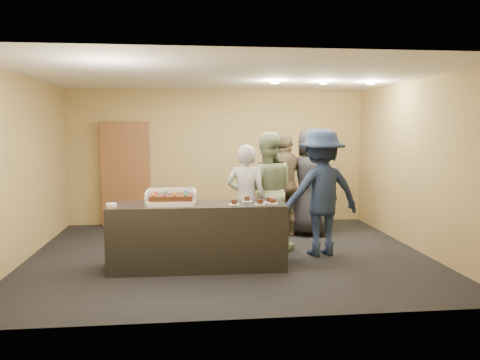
# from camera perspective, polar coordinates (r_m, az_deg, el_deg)

# --- Properties ---
(room) EXTENTS (6.04, 6.00, 2.70)m
(room) POSITION_cam_1_polar(r_m,az_deg,el_deg) (7.08, -1.44, 1.60)
(room) COLOR black
(room) RESTS_ON ground
(serving_counter) EXTENTS (2.41, 0.74, 0.90)m
(serving_counter) POSITION_cam_1_polar(r_m,az_deg,el_deg) (6.53, -5.15, -6.82)
(serving_counter) COLOR black
(serving_counter) RESTS_ON floor
(storage_cabinet) EXTENTS (0.94, 0.15, 2.07)m
(storage_cabinet) POSITION_cam_1_polar(r_m,az_deg,el_deg) (9.56, -13.76, 0.73)
(storage_cabinet) COLOR brown
(storage_cabinet) RESTS_ON floor
(cake_box) EXTENTS (0.67, 0.47, 0.20)m
(cake_box) POSITION_cam_1_polar(r_m,az_deg,el_deg) (6.46, -8.37, -2.51)
(cake_box) COLOR white
(cake_box) RESTS_ON serving_counter
(sheet_cake) EXTENTS (0.57, 0.40, 0.11)m
(sheet_cake) POSITION_cam_1_polar(r_m,az_deg,el_deg) (6.43, -8.39, -2.09)
(sheet_cake) COLOR #33160B
(sheet_cake) RESTS_ON cake_box
(plate_stack) EXTENTS (0.14, 0.14, 0.04)m
(plate_stack) POSITION_cam_1_polar(r_m,az_deg,el_deg) (6.46, -15.42, -2.92)
(plate_stack) COLOR white
(plate_stack) RESTS_ON serving_counter
(slice_a) EXTENTS (0.15, 0.15, 0.07)m
(slice_a) POSITION_cam_1_polar(r_m,az_deg,el_deg) (6.35, -0.72, -2.80)
(slice_a) COLOR white
(slice_a) RESTS_ON serving_counter
(slice_b) EXTENTS (0.15, 0.15, 0.07)m
(slice_b) POSITION_cam_1_polar(r_m,az_deg,el_deg) (6.64, 0.85, -2.41)
(slice_b) COLOR white
(slice_b) RESTS_ON serving_counter
(slice_c) EXTENTS (0.15, 0.15, 0.07)m
(slice_c) POSITION_cam_1_polar(r_m,az_deg,el_deg) (6.36, 2.43, -2.79)
(slice_c) COLOR white
(slice_c) RESTS_ON serving_counter
(slice_d) EXTENTS (0.15, 0.15, 0.07)m
(slice_d) POSITION_cam_1_polar(r_m,az_deg,el_deg) (6.56, 3.59, -2.53)
(slice_d) COLOR white
(slice_d) RESTS_ON serving_counter
(slice_e) EXTENTS (0.15, 0.15, 0.07)m
(slice_e) POSITION_cam_1_polar(r_m,az_deg,el_deg) (6.45, 4.00, -2.68)
(slice_e) COLOR white
(slice_e) RESTS_ON serving_counter
(person_server_grey) EXTENTS (0.71, 0.58, 1.69)m
(person_server_grey) POSITION_cam_1_polar(r_m,az_deg,el_deg) (7.14, 0.76, -2.42)
(person_server_grey) COLOR #B0AFB5
(person_server_grey) RESTS_ON floor
(person_sage_man) EXTENTS (0.98, 0.81, 1.87)m
(person_sage_man) POSITION_cam_1_polar(r_m,az_deg,el_deg) (7.47, 3.28, -1.36)
(person_sage_man) COLOR #91A47A
(person_sage_man) RESTS_ON floor
(person_navy_man) EXTENTS (1.35, 0.92, 1.92)m
(person_navy_man) POSITION_cam_1_polar(r_m,az_deg,el_deg) (7.21, 9.86, -1.51)
(person_navy_man) COLOR #1A2746
(person_navy_man) RESTS_ON floor
(person_brown_extra) EXTENTS (1.17, 0.91, 1.86)m
(person_brown_extra) POSITION_cam_1_polar(r_m,az_deg,el_deg) (8.37, 5.52, -0.61)
(person_brown_extra) COLOR brown
(person_brown_extra) RESTS_ON floor
(person_dark_suit) EXTENTS (1.13, 0.97, 1.95)m
(person_dark_suit) POSITION_cam_1_polar(r_m,az_deg,el_deg) (8.55, 8.55, -0.19)
(person_dark_suit) COLOR #232227
(person_dark_suit) RESTS_ON floor
(ceiling_spotlights) EXTENTS (1.72, 0.12, 0.03)m
(ceiling_spotlights) POSITION_cam_1_polar(r_m,az_deg,el_deg) (7.88, 10.14, 11.59)
(ceiling_spotlights) COLOR #FFEAC6
(ceiling_spotlights) RESTS_ON ceiling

